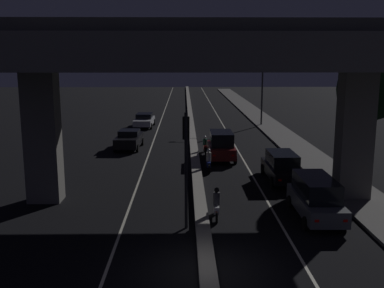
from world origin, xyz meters
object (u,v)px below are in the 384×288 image
object	(u,v)px
traffic_light_left_of_median	(186,150)
street_lamp	(258,86)
motorcycle_white_filtering_near	(217,205)
motorcycle_blue_filtering_mid	(209,162)
car_grey_lead	(316,197)
car_dark_red_third	(221,145)
car_white_second_oncoming	(144,120)
car_black_second	(282,166)
motorcycle_red_filtering_far	(205,146)
car_black_lead_oncoming	(129,139)

from	to	relation	value
traffic_light_left_of_median	street_lamp	bearing A→B (deg)	75.13
street_lamp	motorcycle_white_filtering_near	world-z (taller)	street_lamp
street_lamp	motorcycle_blue_filtering_mid	distance (m)	21.27
car_grey_lead	motorcycle_white_filtering_near	size ratio (longest dim) A/B	2.66
car_grey_lead	car_dark_red_third	bearing A→B (deg)	16.18
motorcycle_white_filtering_near	motorcycle_blue_filtering_mid	distance (m)	8.79
car_white_second_oncoming	motorcycle_white_filtering_near	xyz separation A→B (m)	(5.75, -27.99, -0.13)
street_lamp	motorcycle_blue_filtering_mid	xyz separation A→B (m)	(-6.40, -19.95, -3.68)
traffic_light_left_of_median	street_lamp	size ratio (longest dim) A/B	0.71
car_black_second	motorcycle_blue_filtering_mid	size ratio (longest dim) A/B	2.39
motorcycle_red_filtering_far	car_black_lead_oncoming	bearing A→B (deg)	68.09
car_black_second	motorcycle_white_filtering_near	size ratio (longest dim) A/B	2.70
car_black_second	car_dark_red_third	size ratio (longest dim) A/B	1.16
traffic_light_left_of_median	motorcycle_red_filtering_far	bearing A→B (deg)	84.29
motorcycle_white_filtering_near	car_white_second_oncoming	bearing A→B (deg)	14.95
car_black_second	car_dark_red_third	distance (m)	6.62
car_grey_lead	car_white_second_oncoming	world-z (taller)	car_grey_lead
car_black_second	car_white_second_oncoming	bearing A→B (deg)	24.90
car_black_second	motorcycle_red_filtering_far	distance (m)	8.96
car_black_lead_oncoming	motorcycle_red_filtering_far	bearing A→B (deg)	73.46
car_black_lead_oncoming	car_white_second_oncoming	bearing A→B (deg)	-178.31
street_lamp	car_black_lead_oncoming	xyz separation A→B (m)	(-12.48, -12.33, -3.54)
car_black_lead_oncoming	car_white_second_oncoming	xyz separation A→B (m)	(0.23, 11.59, -0.02)
car_grey_lead	car_dark_red_third	world-z (taller)	car_dark_red_third
motorcycle_blue_filtering_mid	street_lamp	bearing A→B (deg)	-18.06
traffic_light_left_of_median	motorcycle_white_filtering_near	bearing A→B (deg)	37.08
car_black_second	car_white_second_oncoming	size ratio (longest dim) A/B	1.00
traffic_light_left_of_median	car_grey_lead	xyz separation A→B (m)	(6.01, 1.12, -2.47)
car_black_second	motorcycle_red_filtering_far	bearing A→B (deg)	28.26
traffic_light_left_of_median	motorcycle_blue_filtering_mid	world-z (taller)	traffic_light_left_of_median
street_lamp	car_white_second_oncoming	distance (m)	12.78
street_lamp	car_grey_lead	world-z (taller)	street_lamp
motorcycle_red_filtering_far	car_grey_lead	bearing A→B (deg)	-165.00
street_lamp	motorcycle_red_filtering_far	bearing A→B (deg)	-113.78
car_black_lead_oncoming	traffic_light_left_of_median	bearing A→B (deg)	17.52
motorcycle_white_filtering_near	car_black_lead_oncoming	bearing A→B (deg)	23.38
car_grey_lead	car_dark_red_third	size ratio (longest dim) A/B	1.14
car_grey_lead	traffic_light_left_of_median	bearing A→B (deg)	101.10
car_dark_red_third	car_white_second_oncoming	world-z (taller)	car_dark_red_third
street_lamp	traffic_light_left_of_median	bearing A→B (deg)	-104.87
car_grey_lead	car_dark_red_third	distance (m)	12.59
car_dark_red_third	car_white_second_oncoming	size ratio (longest dim) A/B	0.86
car_black_second	motorcycle_red_filtering_far	size ratio (longest dim) A/B	2.54
car_white_second_oncoming	motorcycle_blue_filtering_mid	size ratio (longest dim) A/B	2.39
traffic_light_left_of_median	motorcycle_blue_filtering_mid	size ratio (longest dim) A/B	2.59
street_lamp	car_dark_red_third	world-z (taller)	street_lamp
car_white_second_oncoming	traffic_light_left_of_median	bearing A→B (deg)	10.45
street_lamp	car_dark_red_third	bearing A→B (deg)	-107.74
car_dark_red_third	motorcycle_blue_filtering_mid	bearing A→B (deg)	162.08
street_lamp	motorcycle_blue_filtering_mid	size ratio (longest dim) A/B	3.63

